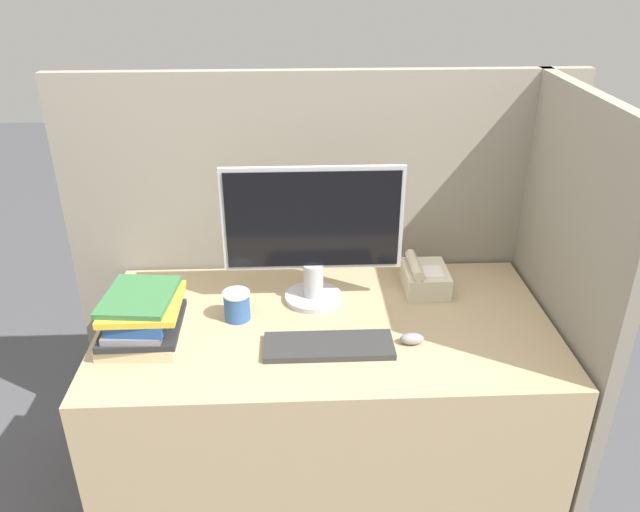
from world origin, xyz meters
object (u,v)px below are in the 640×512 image
coffee_cup (237,305)px  keyboard (328,346)px  mouse (412,339)px  monitor (313,235)px  book_stack (143,318)px  desk_telephone (424,278)px

coffee_cup → keyboard: bearing=-32.5°
mouse → coffee_cup: 0.58m
mouse → coffee_cup: bearing=162.9°
monitor → mouse: monitor is taller
monitor → book_stack: (-0.54, -0.21, -0.18)m
book_stack → keyboard: bearing=-8.6°
keyboard → desk_telephone: bearing=44.0°
book_stack → monitor: bearing=21.4°
mouse → book_stack: bearing=175.2°
keyboard → desk_telephone: size_ratio=2.06×
mouse → book_stack: 0.84m
book_stack → desk_telephone: bearing=15.8°
monitor → mouse: bearing=-43.5°
monitor → desk_telephone: (0.40, 0.05, -0.20)m
mouse → book_stack: (-0.84, 0.07, 0.06)m
monitor → coffee_cup: size_ratio=5.99×
coffee_cup → book_stack: book_stack is taller
keyboard → mouse: bearing=3.5°
book_stack → desk_telephone: size_ratio=1.49×
monitor → book_stack: 0.61m
keyboard → coffee_cup: (-0.29, 0.19, 0.04)m
monitor → book_stack: size_ratio=2.09×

